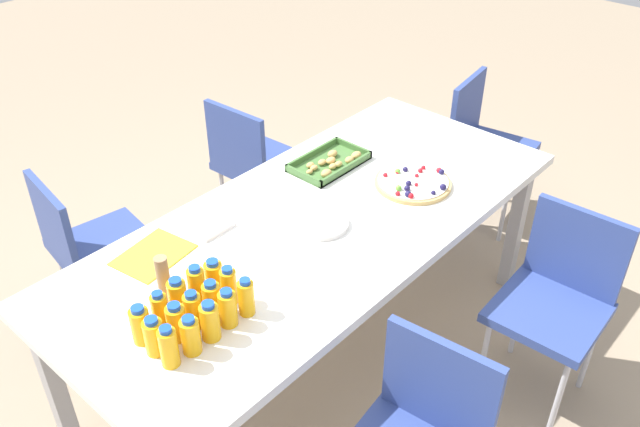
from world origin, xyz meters
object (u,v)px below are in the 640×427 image
object	(u,v)px
juice_bottle_1	(191,336)
juice_bottle_5	(154,336)
chair_end	(483,139)
paper_folder	(153,255)
juice_bottle_8	(212,299)
juice_bottle_12	(178,298)
juice_bottle_4	(246,297)
party_table	(318,232)
plate_stack	(322,224)
juice_bottle_13	(197,286)
fruit_pizza	(413,182)
juice_bottle_2	(210,321)
napkin_stack	(208,225)
juice_bottle_14	(214,277)
chair_far_right	(253,160)
juice_bottle_7	(193,310)
snack_tray	(331,163)
juice_bottle_9	(229,286)
chair_near_right	(558,294)
juice_bottle_3	(228,308)
juice_bottle_11	(160,311)
juice_bottle_10	(141,325)
chair_far_left	(88,243)
juice_bottle_6	(176,322)

from	to	relation	value
juice_bottle_1	juice_bottle_5	xyz separation A→B (m)	(-0.07, 0.08, -0.00)
chair_end	paper_folder	bearing A→B (deg)	-14.71
chair_end	juice_bottle_8	xyz separation A→B (m)	(-2.05, -0.17, 0.31)
juice_bottle_12	juice_bottle_4	bearing A→B (deg)	-45.72
party_table	plate_stack	xyz separation A→B (m)	(-0.02, -0.04, 0.07)
juice_bottle_13	fruit_pizza	bearing A→B (deg)	-5.79
juice_bottle_2	napkin_stack	xyz separation A→B (m)	(0.38, 0.46, -0.06)
juice_bottle_13	juice_bottle_14	world-z (taller)	juice_bottle_13
chair_far_right	juice_bottle_4	world-z (taller)	juice_bottle_4
chair_end	juice_bottle_1	bearing A→B (deg)	-1.89
juice_bottle_7	snack_tray	bearing A→B (deg)	17.71
juice_bottle_1	party_table	bearing A→B (deg)	13.17
juice_bottle_12	plate_stack	distance (m)	0.68
juice_bottle_9	chair_near_right	bearing A→B (deg)	-33.85
juice_bottle_12	snack_tray	distance (m)	1.08
juice_bottle_1	napkin_stack	world-z (taller)	juice_bottle_1
juice_bottle_3	juice_bottle_11	world-z (taller)	same
juice_bottle_1	juice_bottle_10	distance (m)	0.17
snack_tray	plate_stack	world-z (taller)	snack_tray
juice_bottle_1	juice_bottle_2	size ratio (longest dim) A/B	0.97
juice_bottle_11	paper_folder	bearing A→B (deg)	57.82
snack_tray	napkin_stack	world-z (taller)	snack_tray
plate_stack	chair_far_left	bearing A→B (deg)	119.95
chair_near_right	napkin_stack	bearing A→B (deg)	34.93
snack_tray	napkin_stack	bearing A→B (deg)	175.98
chair_far_right	juice_bottle_9	size ratio (longest dim) A/B	5.75
party_table	juice_bottle_4	size ratio (longest dim) A/B	15.51
juice_bottle_6	juice_bottle_11	distance (m)	0.08
juice_bottle_3	juice_bottle_11	distance (m)	0.21
chair_end	juice_bottle_14	size ratio (longest dim) A/B	6.30
party_table	juice_bottle_1	xyz separation A→B (m)	(-0.77, -0.18, 0.13)
juice_bottle_11	juice_bottle_14	distance (m)	0.22
chair_near_right	chair_far_right	bearing A→B (deg)	0.25
chair_near_right	juice_bottle_3	xyz separation A→B (m)	(-1.13, 0.63, 0.31)
chair_near_right	juice_bottle_9	xyz separation A→B (m)	(-1.06, 0.71, 0.31)
juice_bottle_6	juice_bottle_13	xyz separation A→B (m)	(0.15, 0.08, 0.01)
chair_far_right	chair_far_left	distance (m)	0.97
party_table	chair_far_left	distance (m)	1.03
juice_bottle_11	chair_near_right	bearing A→B (deg)	-31.59
juice_bottle_11	juice_bottle_1	bearing A→B (deg)	-92.09
napkin_stack	chair_near_right	bearing A→B (deg)	-52.76
juice_bottle_1	paper_folder	size ratio (longest dim) A/B	0.53
chair_far_right	juice_bottle_9	distance (m)	1.40
juice_bottle_4	juice_bottle_7	distance (m)	0.17
chair_end	juice_bottle_11	bearing A→B (deg)	-5.91
juice_bottle_4	paper_folder	xyz separation A→B (m)	(-0.02, 0.47, -0.06)
chair_far_right	juice_bottle_4	xyz separation A→B (m)	(-0.98, -1.02, 0.31)
juice_bottle_8	paper_folder	bearing A→B (deg)	82.30
juice_bottle_10	juice_bottle_12	size ratio (longest dim) A/B	0.92
juice_bottle_2	juice_bottle_4	bearing A→B (deg)	-0.43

